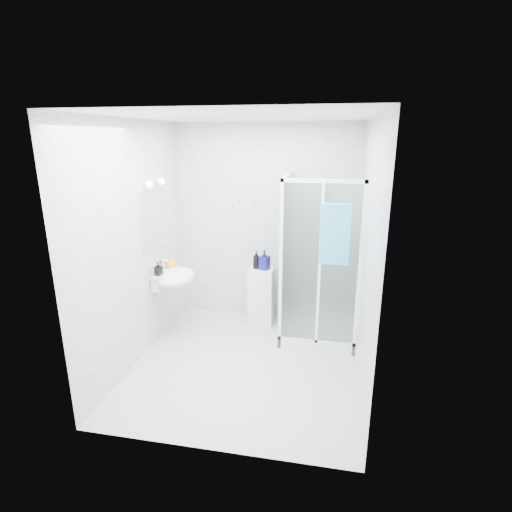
% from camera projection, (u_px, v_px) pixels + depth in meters
% --- Properties ---
extents(room, '(2.40, 2.60, 2.60)m').
position_uv_depth(room, '(245.00, 251.00, 4.06)').
color(room, white).
rests_on(room, ground).
extents(shower_enclosure, '(0.90, 0.95, 2.00)m').
position_uv_depth(shower_enclosure, '(312.00, 304.00, 4.90)').
color(shower_enclosure, white).
rests_on(shower_enclosure, ground).
extents(wall_basin, '(0.46, 0.56, 0.35)m').
position_uv_depth(wall_basin, '(173.00, 277.00, 4.81)').
color(wall_basin, white).
rests_on(wall_basin, ground).
extents(mirror, '(0.02, 0.60, 0.70)m').
position_uv_depth(mirror, '(154.00, 219.00, 4.64)').
color(mirror, white).
rests_on(mirror, room).
extents(vanity_lights, '(0.10, 0.40, 0.08)m').
position_uv_depth(vanity_lights, '(155.00, 183.00, 4.51)').
color(vanity_lights, silver).
rests_on(vanity_lights, room).
extents(wall_hooks, '(0.23, 0.06, 0.03)m').
position_uv_depth(wall_hooks, '(247.00, 201.00, 5.19)').
color(wall_hooks, silver).
rests_on(wall_hooks, room).
extents(storage_cabinet, '(0.32, 0.35, 0.76)m').
position_uv_depth(storage_cabinet, '(261.00, 296.00, 5.32)').
color(storage_cabinet, white).
rests_on(storage_cabinet, ground).
extents(hand_towel, '(0.31, 0.05, 0.66)m').
position_uv_depth(hand_towel, '(335.00, 233.00, 4.19)').
color(hand_towel, teal).
rests_on(hand_towel, shower_enclosure).
extents(shampoo_bottle_a, '(0.12, 0.12, 0.24)m').
position_uv_depth(shampoo_bottle_a, '(256.00, 260.00, 5.20)').
color(shampoo_bottle_a, black).
rests_on(shampoo_bottle_a, storage_cabinet).
extents(shampoo_bottle_b, '(0.14, 0.15, 0.26)m').
position_uv_depth(shampoo_bottle_b, '(264.00, 260.00, 5.16)').
color(shampoo_bottle_b, '#0F0E56').
rests_on(shampoo_bottle_b, storage_cabinet).
extents(soap_dispenser_orange, '(0.14, 0.14, 0.17)m').
position_uv_depth(soap_dispenser_orange, '(170.00, 262.00, 4.87)').
color(soap_dispenser_orange, orange).
rests_on(soap_dispenser_orange, wall_basin).
extents(soap_dispenser_black, '(0.09, 0.09, 0.16)m').
position_uv_depth(soap_dispenser_black, '(158.00, 269.00, 4.64)').
color(soap_dispenser_black, black).
rests_on(soap_dispenser_black, wall_basin).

